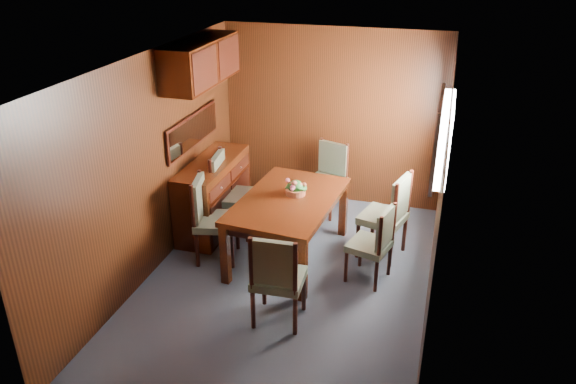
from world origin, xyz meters
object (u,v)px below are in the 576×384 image
(dining_table, at_px, (289,207))
(chair_right_near, at_px, (376,240))
(sideboard, at_px, (213,194))
(flower_centerpiece, at_px, (296,185))
(chair_left_near, at_px, (209,214))
(chair_head, at_px, (277,275))

(dining_table, relative_size, chair_right_near, 1.90)
(sideboard, height_order, flower_centerpiece, flower_centerpiece)
(chair_left_near, xyz_separation_m, chair_right_near, (1.89, 0.05, -0.07))
(sideboard, distance_m, dining_table, 1.24)
(chair_right_near, distance_m, flower_centerpiece, 1.10)
(chair_right_near, xyz_separation_m, chair_head, (-0.79, -1.01, 0.06))
(chair_head, xyz_separation_m, flower_centerpiece, (-0.19, 1.35, 0.32))
(dining_table, height_order, chair_head, chair_head)
(dining_table, distance_m, flower_centerpiece, 0.26)
(sideboard, relative_size, chair_head, 1.39)
(dining_table, distance_m, chair_head, 1.25)
(chair_left_near, bearing_deg, chair_head, 36.60)
(chair_head, bearing_deg, flower_centerpiece, 95.47)
(flower_centerpiece, bearing_deg, chair_right_near, -19.05)
(chair_right_near, bearing_deg, sideboard, 87.71)
(chair_right_near, bearing_deg, flower_centerpiece, 86.03)
(flower_centerpiece, bearing_deg, chair_head, -81.96)
(chair_right_near, bearing_deg, chair_left_near, 106.69)
(chair_left_near, bearing_deg, flower_centerpiece, 100.93)
(chair_left_near, relative_size, chair_head, 1.01)
(sideboard, height_order, dining_table, sideboard)
(sideboard, bearing_deg, chair_head, -50.92)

